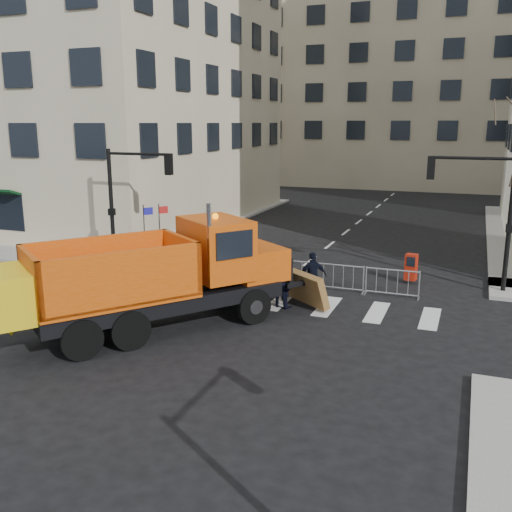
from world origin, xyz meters
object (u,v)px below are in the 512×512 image
at_px(cop_b, 282,283).
at_px(newspaper_box, 411,267).
at_px(cop_a, 281,280).
at_px(worker, 129,253).
at_px(plow_truck, 151,275).
at_px(cop_c, 313,276).

bearing_deg(cop_b, newspaper_box, -111.88).
distance_m(cop_a, worker, 7.83).
distance_m(cop_b, newspaper_box, 6.28).
relative_size(plow_truck, worker, 6.18).
bearing_deg(newspaper_box, plow_truck, -118.51).
bearing_deg(newspaper_box, cop_a, -119.67).
height_order(plow_truck, cop_b, plow_truck).
xyz_separation_m(plow_truck, cop_a, (3.03, 3.87, -0.86)).
relative_size(plow_truck, cop_b, 5.66).
distance_m(cop_a, cop_b, 0.13).
distance_m(worker, newspaper_box, 12.05).
bearing_deg(worker, cop_b, -35.79).
bearing_deg(cop_b, worker, 4.11).
xyz_separation_m(plow_truck, worker, (-4.59, 5.65, -0.86)).
height_order(cop_a, newspaper_box, cop_a).
relative_size(cop_c, worker, 1.12).
bearing_deg(cop_c, newspaper_box, -165.21).
bearing_deg(plow_truck, cop_c, -1.55).
bearing_deg(newspaper_box, cop_b, -118.73).
bearing_deg(plow_truck, worker, 76.08).
xyz_separation_m(cop_b, cop_c, (0.84, 1.15, 0.02)).
distance_m(cop_b, cop_c, 1.42).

